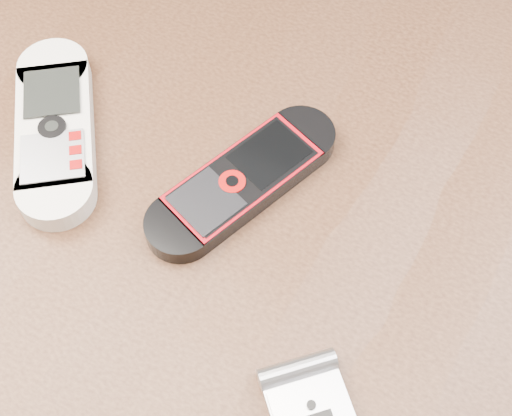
% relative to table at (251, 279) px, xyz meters
% --- Properties ---
extents(table, '(1.20, 0.80, 0.75)m').
position_rel_table_xyz_m(table, '(0.00, 0.00, 0.00)').
color(table, black).
rests_on(table, ground).
extents(nokia_white, '(0.14, 0.16, 0.02)m').
position_rel_table_xyz_m(nokia_white, '(-0.16, -0.01, 0.11)').
color(nokia_white, silver).
rests_on(nokia_white, table).
extents(nokia_black_red, '(0.10, 0.17, 0.02)m').
position_rel_table_xyz_m(nokia_black_red, '(-0.01, 0.02, 0.11)').
color(nokia_black_red, black).
rests_on(nokia_black_red, table).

